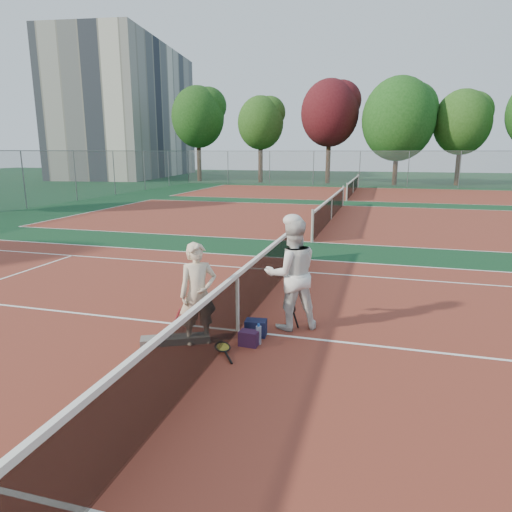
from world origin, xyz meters
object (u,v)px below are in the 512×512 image
Objects in this scene: player_b at (292,274)px; racket_red at (177,326)px; player_a at (198,294)px; water_bottle at (259,335)px; racket_spare at (223,348)px; net_main at (237,302)px; apartment_block at (129,113)px; racket_black_held at (291,313)px; sports_bag_purple at (249,338)px; sports_bag_navy at (256,328)px.

racket_red is (-1.58, -1.15, -0.67)m from player_b.
player_a reaches higher than water_bottle.
water_bottle is (0.45, 0.41, 0.10)m from racket_spare.
net_main is at bearing 23.62° from racket_red.
racket_spare is at bearing -138.14° from water_bottle.
player_a is 2.69× the size of racket_spare.
racket_red is at bearing -58.66° from apartment_block.
racket_black_held reaches higher than racket_red.
racket_red is at bearing -135.99° from net_main.
net_main is 52.62m from apartment_block.
apartment_block reaches higher than net_main.
net_main is 0.73m from sports_bag_purple.
player_b is (28.83, -43.58, -6.55)m from apartment_block.
racket_black_held is 0.97m from sports_bag_purple.
player_b is 3.17× the size of racket_spare.
net_main is at bearing 162.86° from sports_bag_navy.
racket_red is at bearing -166.01° from water_bottle.
racket_black_held is (28.84, -43.69, -7.21)m from apartment_block.
sports_bag_navy is at bearing -2.71° from player_a.
racket_black_held is at bearing -56.57° from apartment_block.
net_main reaches higher than sports_bag_navy.
sports_bag_purple is 0.16m from water_bottle.
racket_spare is at bearing -60.24° from player_a.
water_bottle is (0.48, -0.42, -0.36)m from net_main.
net_main is 19.51× the size of racket_red.
racket_red is 1.88× the size of water_bottle.
player_a is at bearing -0.39° from racket_red.
apartment_block reaches higher than sports_bag_navy.
apartment_block is 53.28m from water_bottle.
sports_bag_purple is at bearing -8.94° from racket_red.
sports_bag_navy is (0.35, -0.11, -0.37)m from net_main.
racket_black_held is at bearing 0.35° from player_a.
net_main reaches higher than racket_red.
sports_bag_navy is (0.32, 0.72, 0.08)m from racket_spare.
racket_black_held is (1.60, 1.05, 0.01)m from racket_red.
racket_black_held reaches higher than sports_bag_navy.
net_main is 0.52m from sports_bag_navy.
apartment_block is 75.22× the size of sports_bag_purple.
apartment_block is 13.63× the size of player_a.
net_main is 18.33× the size of racket_spare.
sports_bag_navy is (28.35, -44.11, -7.36)m from apartment_block.
player_b is 6.49× the size of sports_bag_purple.
sports_bag_navy is (0.79, 0.51, -0.67)m from player_a.
net_main reaches higher than racket_black_held.
apartment_block is at bearing 122.73° from sports_bag_navy.
sports_bag_purple is at bearing 16.35° from racket_black_held.
player_b is 1.21m from water_bottle.
racket_spare is at bearing 11.89° from racket_black_held.
racket_red reaches higher than water_bottle.
apartment_block is at bearing -99.18° from racket_black_held.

